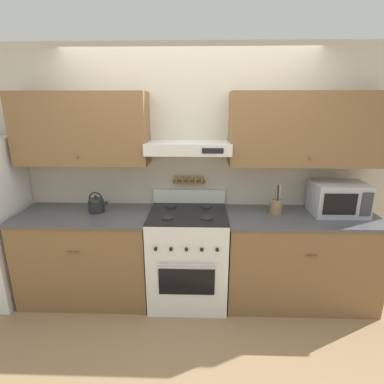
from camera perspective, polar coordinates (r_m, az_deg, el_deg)
name	(u,v)px	position (r m, az deg, el deg)	size (l,w,h in m)	color
ground_plane	(187,317)	(3.13, -0.99, -22.70)	(16.00, 16.00, 0.00)	#937551
wall_back	(193,157)	(3.10, 0.15, 6.71)	(5.20, 0.46, 2.55)	beige
counter_left	(89,255)	(3.36, -19.11, -11.25)	(1.31, 0.68, 0.93)	brown
counter_right	(298,258)	(3.31, 19.54, -11.76)	(1.48, 0.68, 0.93)	brown
stove_range	(188,256)	(3.13, -0.74, -12.05)	(0.76, 0.71, 1.10)	white
tea_kettle	(96,204)	(3.15, -17.76, -2.20)	(0.20, 0.16, 0.21)	#232326
microwave	(338,199)	(3.26, 26.11, -1.13)	(0.50, 0.36, 0.32)	#ADAFB5
utensil_crock	(276,206)	(3.07, 15.77, -2.66)	(0.12, 0.12, 0.30)	#8E7051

